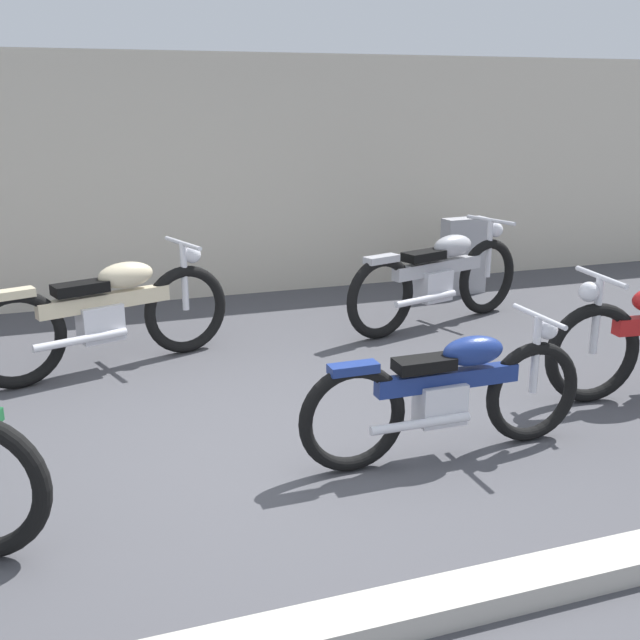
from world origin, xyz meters
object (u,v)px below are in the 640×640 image
at_px(stone_marker, 464,256).
at_px(motorcycle_cream, 108,313).
at_px(motorcycle_silver, 439,277).
at_px(motorcycle_blue, 449,393).

bearing_deg(stone_marker, motorcycle_cream, -162.10).
relative_size(motorcycle_silver, motorcycle_blue, 1.12).
bearing_deg(motorcycle_blue, motorcycle_silver, 63.33).
bearing_deg(motorcycle_cream, motorcycle_blue, -68.76).
bearing_deg(motorcycle_blue, stone_marker, 59.04).
bearing_deg(motorcycle_silver, motorcycle_blue, -133.32).
bearing_deg(stone_marker, motorcycle_blue, -120.51).
xyz_separation_m(stone_marker, motorcycle_cream, (-4.03, -1.30, 0.05)).
xyz_separation_m(motorcycle_silver, motorcycle_blue, (-1.27, -2.58, -0.06)).
height_order(motorcycle_silver, motorcycle_cream, motorcycle_silver).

